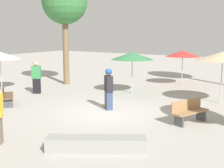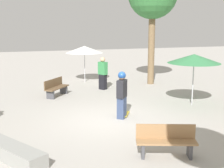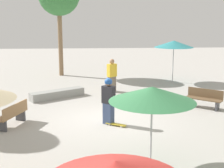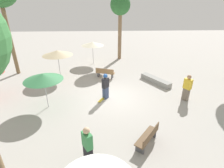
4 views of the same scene
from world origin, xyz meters
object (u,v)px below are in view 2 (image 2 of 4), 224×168
Objects in this scene: skateboard at (125,114)px; shade_umbrella_green at (194,59)px; concrete_ledge at (7,150)px; bench_near at (56,88)px; skater_main at (122,93)px; bystander_watching at (103,73)px; shade_umbrella_white at (84,49)px; bench_far at (166,141)px.

skateboard is 0.35× the size of shade_umbrella_green.
skateboard is 0.30× the size of concrete_ledge.
shade_umbrella_green is (5.45, -3.44, 1.60)m from bench_near.
skater_main is 3.87m from shade_umbrella_green.
bystander_watching is at bearing 30.86° from skater_main.
bench_near is 0.68× the size of shade_umbrella_white.
concrete_ledge is at bearing 151.37° from skateboard.
skateboard is at bearing -90.53° from shade_umbrella_white.
shade_umbrella_white reaches higher than bench_far.
skateboard is at bearing 143.20° from bystander_watching.
concrete_ledge reaches higher than skateboard.
shade_umbrella_white is (0.07, 7.33, 1.92)m from skateboard.
bench_far is at bearing -128.70° from shade_umbrella_green.
bench_far is 0.94× the size of bystander_watching.
shade_umbrella_green reaches higher than concrete_ledge.
concrete_ledge is 9.00m from bystander_watching.
bench_near is 6.64m from shade_umbrella_green.
shade_umbrella_white is at bearing -20.16° from bystander_watching.
bench_far is (-0.26, -3.84, 0.37)m from skateboard.
skater_main is 1.01× the size of bystander_watching.
skateboard is at bearing -3.97° from skater_main.
bench_near is at bearing 147.71° from shade_umbrella_green.
shade_umbrella_green is at bearing -109.49° from bench_far.
bystander_watching is at bearing 24.29° from skateboard.
bench_far is at bearing -91.68° from shade_umbrella_white.
shade_umbrella_green is (3.61, 4.50, 1.60)m from bench_far.
skater_main reaches higher than bench_far.
concrete_ledge is 4.25m from bench_far.
skater_main is 1.07× the size of bench_far.
skateboard is (0.25, 0.27, -0.90)m from skater_main.
shade_umbrella_green is (3.28, -6.67, 0.05)m from shade_umbrella_white.
shade_umbrella_green reaches higher than bystander_watching.
skater_main is at bearing -70.92° from bench_far.
bench_near is at bearing 57.40° from skateboard.
concrete_ledge is 11.01m from shade_umbrella_white.
bench_near is at bearing -57.73° from bench_far.
skateboard is 4.62m from bench_near.
shade_umbrella_green is 5.27m from bystander_watching.
bench_near reaches higher than skateboard.
shade_umbrella_white is at bearing -72.48° from bench_far.
shade_umbrella_white reaches higher than bystander_watching.
bench_far reaches higher than skateboard.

